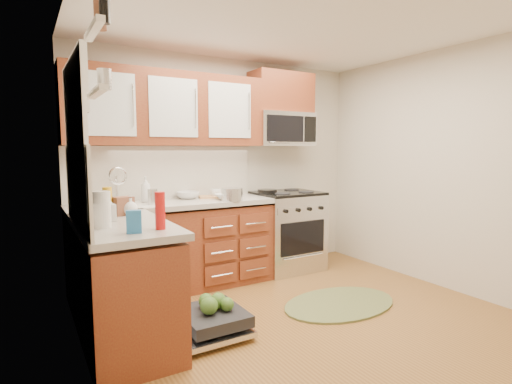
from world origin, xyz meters
TOP-DOWN VIEW (x-y plane):
  - floor at (0.00, 0.00)m, footprint 3.50×3.50m
  - ceiling at (0.00, 0.00)m, footprint 3.50×3.50m
  - wall_back at (0.00, 1.75)m, footprint 3.50×0.04m
  - wall_left at (-1.75, 0.00)m, footprint 0.04×3.50m
  - wall_right at (1.75, 0.00)m, footprint 0.04×3.50m
  - base_cabinet_back at (-0.73, 1.45)m, footprint 2.05×0.60m
  - base_cabinet_left at (-1.45, 0.52)m, footprint 0.60×1.25m
  - countertop_back at (-0.72, 1.44)m, footprint 2.07×0.64m
  - countertop_left at (-1.44, 0.53)m, footprint 0.64×1.27m
  - backsplash_back at (-0.73, 1.74)m, footprint 2.05×0.02m
  - backsplash_left at (-1.74, 0.52)m, footprint 0.02×1.25m
  - upper_cabinets at (-0.73, 1.57)m, footprint 2.05×0.35m
  - cabinet_over_mw at (0.68, 1.57)m, footprint 0.76×0.35m
  - range at (0.68, 1.43)m, footprint 0.76×0.64m
  - microwave at (0.68, 1.55)m, footprint 0.76×0.38m
  - sink at (-1.25, 1.42)m, footprint 0.62×0.50m
  - dishwasher at (-0.86, 0.30)m, footprint 0.70×0.60m
  - window at (-1.74, 0.50)m, footprint 0.03×1.05m
  - window_blind at (-1.71, 0.50)m, footprint 0.02×0.96m
  - shelf_upper at (-1.72, -0.35)m, footprint 0.04×0.40m
  - shelf_lower at (-1.72, -0.35)m, footprint 0.04×0.40m
  - rug at (0.46, 0.24)m, footprint 1.37×1.15m
  - skillet at (0.40, 1.44)m, footprint 0.28×0.28m
  - stock_pot at (-0.17, 1.22)m, footprint 0.23×0.23m
  - cutting_board at (-0.24, 1.55)m, footprint 0.34×0.27m
  - canister at (-0.98, 1.33)m, footprint 0.10×0.10m
  - paper_towel_roll at (-1.60, 0.39)m, footprint 0.15×0.15m
  - mustard_bottle at (-1.48, 0.89)m, footprint 0.10×0.10m
  - red_bottle at (-1.27, 0.13)m, footprint 0.08×0.08m
  - wooden_box at (-1.36, 0.86)m, footprint 0.17×0.14m
  - blue_carton at (-1.45, 0.10)m, footprint 0.11×0.08m
  - bowl_a at (-0.18, 1.30)m, footprint 0.29×0.29m
  - bowl_b at (-0.52, 1.60)m, footprint 0.28×0.28m
  - cup at (-0.21, 1.56)m, footprint 0.15×0.15m
  - soap_bottle_a at (-1.00, 1.51)m, footprint 0.13×0.13m
  - soap_bottle_b at (-1.51, 0.62)m, footprint 0.09×0.09m
  - soap_bottle_c at (-1.31, 0.83)m, footprint 0.16×0.16m

SIDE VIEW (x-z plane):
  - floor at x=0.00m, z-range 0.00..0.00m
  - rug at x=0.46m, z-range 0.00..0.02m
  - dishwasher at x=-0.86m, z-range 0.00..0.20m
  - base_cabinet_back at x=-0.73m, z-range 0.00..0.85m
  - base_cabinet_left at x=-1.45m, z-range 0.00..0.85m
  - range at x=0.68m, z-range 0.00..0.95m
  - sink at x=-1.25m, z-range 0.67..0.93m
  - countertop_back at x=-0.72m, z-range 0.88..0.93m
  - countertop_left at x=-1.44m, z-range 0.88..0.93m
  - cutting_board at x=-0.24m, z-range 0.93..0.95m
  - bowl_a at x=-0.18m, z-range 0.93..0.99m
  - bowl_b at x=-0.52m, z-range 0.93..1.00m
  - skillet at x=0.40m, z-range 0.95..0.99m
  - cup at x=-0.21m, z-range 0.93..1.02m
  - stock_pot at x=-0.17m, z-range 0.93..1.06m
  - blue_carton at x=-1.45m, z-range 0.93..1.07m
  - wooden_box at x=-1.36m, z-range 0.93..1.08m
  - canister at x=-0.98m, z-range 0.93..1.08m
  - soap_bottle_c at x=-1.31m, z-range 0.93..1.08m
  - soap_bottle_b at x=-1.51m, z-range 0.93..1.12m
  - mustard_bottle at x=-1.48m, z-range 0.92..1.16m
  - paper_towel_roll at x=-1.60m, z-range 0.92..1.18m
  - red_bottle at x=-1.27m, z-range 0.93..1.18m
  - soap_bottle_a at x=-1.00m, z-range 0.93..1.19m
  - backsplash_back at x=-0.73m, z-range 0.93..1.49m
  - backsplash_left at x=-1.74m, z-range 0.93..1.49m
  - wall_back at x=0.00m, z-range 0.00..2.50m
  - wall_left at x=-1.75m, z-range 0.00..2.50m
  - wall_right at x=1.75m, z-range 0.00..2.50m
  - window at x=-1.74m, z-range 1.02..2.08m
  - microwave at x=0.68m, z-range 1.50..1.90m
  - shelf_lower at x=-1.72m, z-range 1.74..1.76m
  - upper_cabinets at x=-0.73m, z-range 1.50..2.25m
  - window_blind at x=-1.71m, z-range 1.68..2.08m
  - shelf_upper at x=-1.72m, z-range 2.03..2.06m
  - cabinet_over_mw at x=0.68m, z-range 1.90..2.37m
  - ceiling at x=0.00m, z-range 2.50..2.50m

